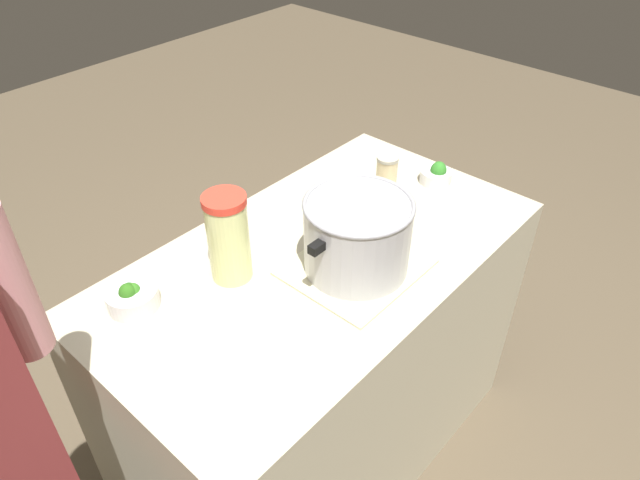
{
  "coord_description": "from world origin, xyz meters",
  "views": [
    {
      "loc": [
        0.93,
        0.83,
        1.91
      ],
      "look_at": [
        0.0,
        0.0,
        0.95
      ],
      "focal_mm": 32.59,
      "sensor_mm": 36.0,
      "label": 1
    }
  ],
  "objects_px": {
    "lemonade_pitcher": "(228,237)",
    "mason_jar": "(386,178)",
    "broccoli_bowl_front": "(132,297)",
    "broccoli_bowl_center": "(436,174)",
    "cooking_pot": "(357,235)"
  },
  "relations": [
    {
      "from": "cooking_pot",
      "to": "lemonade_pitcher",
      "type": "bearing_deg",
      "value": -43.81
    },
    {
      "from": "lemonade_pitcher",
      "to": "cooking_pot",
      "type": "bearing_deg",
      "value": 136.19
    },
    {
      "from": "broccoli_bowl_center",
      "to": "cooking_pot",
      "type": "bearing_deg",
      "value": 8.7
    },
    {
      "from": "mason_jar",
      "to": "lemonade_pitcher",
      "type": "bearing_deg",
      "value": -8.35
    },
    {
      "from": "mason_jar",
      "to": "broccoli_bowl_center",
      "type": "distance_m",
      "value": 0.21
    },
    {
      "from": "lemonade_pitcher",
      "to": "broccoli_bowl_front",
      "type": "xyz_separation_m",
      "value": [
        0.24,
        -0.09,
        -0.09
      ]
    },
    {
      "from": "broccoli_bowl_front",
      "to": "broccoli_bowl_center",
      "type": "relative_size",
      "value": 1.26
    },
    {
      "from": "cooking_pot",
      "to": "mason_jar",
      "type": "bearing_deg",
      "value": -155.88
    },
    {
      "from": "cooking_pot",
      "to": "broccoli_bowl_front",
      "type": "bearing_deg",
      "value": -33.88
    },
    {
      "from": "mason_jar",
      "to": "broccoli_bowl_center",
      "type": "xyz_separation_m",
      "value": [
        -0.19,
        0.07,
        -0.05
      ]
    },
    {
      "from": "cooking_pot",
      "to": "mason_jar",
      "type": "distance_m",
      "value": 0.36
    },
    {
      "from": "lemonade_pitcher",
      "to": "mason_jar",
      "type": "height_order",
      "value": "lemonade_pitcher"
    },
    {
      "from": "lemonade_pitcher",
      "to": "mason_jar",
      "type": "distance_m",
      "value": 0.57
    },
    {
      "from": "mason_jar",
      "to": "broccoli_bowl_front",
      "type": "distance_m",
      "value": 0.82
    },
    {
      "from": "cooking_pot",
      "to": "broccoli_bowl_center",
      "type": "bearing_deg",
      "value": -171.3
    }
  ]
}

